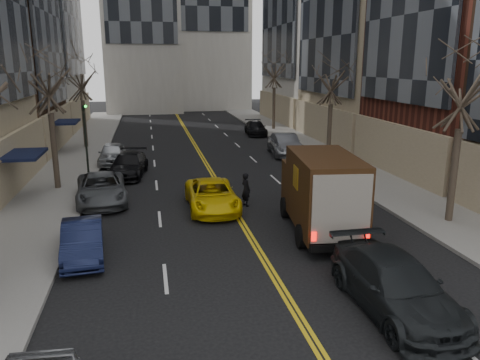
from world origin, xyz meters
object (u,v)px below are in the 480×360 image
object	(u,v)px
observer_sedan	(395,285)
ups_truck	(321,193)
taxi	(212,195)
pedestrian	(246,190)

from	to	relation	value
observer_sedan	ups_truck	bearing A→B (deg)	87.76
ups_truck	taxi	distance (m)	5.62
observer_sedan	taxi	world-z (taller)	observer_sedan
ups_truck	taxi	xyz separation A→B (m)	(-3.92, 3.91, -0.99)
observer_sedan	taxi	bearing A→B (deg)	109.41
ups_truck	taxi	world-z (taller)	ups_truck
taxi	pedestrian	size ratio (longest dim) A/B	2.99
observer_sedan	pedestrian	size ratio (longest dim) A/B	3.26
ups_truck	pedestrian	world-z (taller)	ups_truck
taxi	pedestrian	xyz separation A→B (m)	(1.68, 0.20, 0.14)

